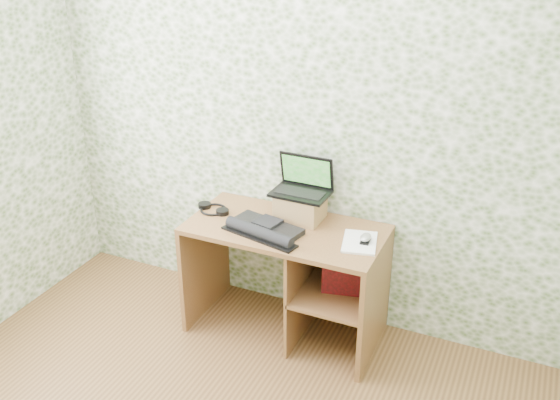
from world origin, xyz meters
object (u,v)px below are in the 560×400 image
at_px(riser, 300,207).
at_px(laptop, 303,184).
at_px(desk, 299,266).
at_px(notepad, 360,242).
at_px(keyboard, 264,229).

relative_size(riser, laptop, 0.78).
xyz_separation_m(desk, laptop, (-0.04, 0.15, 0.49)).
bearing_deg(notepad, desk, 162.15).
bearing_deg(keyboard, laptop, 79.75).
bearing_deg(laptop, keyboard, -111.82).
xyz_separation_m(desk, notepad, (0.39, -0.03, 0.28)).
height_order(riser, keyboard, riser).
xyz_separation_m(desk, keyboard, (-0.17, -0.14, 0.29)).
bearing_deg(riser, desk, -69.66).
distance_m(desk, laptop, 0.51).
bearing_deg(keyboard, desk, 53.21).
distance_m(keyboard, notepad, 0.57).
bearing_deg(desk, notepad, -4.98).
xyz_separation_m(riser, laptop, (0.00, 0.04, 0.14)).
height_order(desk, laptop, laptop).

